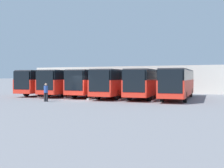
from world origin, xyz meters
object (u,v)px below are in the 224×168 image
(bus_2, at_px, (119,82))
(bus_4, at_px, (71,82))
(bus_1, at_px, (148,82))
(bus_0, at_px, (178,83))
(pedestrian, at_px, (46,92))
(bus_5, at_px, (50,81))
(bus_3, at_px, (96,82))

(bus_2, xyz_separation_m, bus_4, (6.85, -0.51, 0.00))
(bus_1, bearing_deg, bus_0, 171.20)
(bus_4, bearing_deg, bus_1, 174.44)
(bus_1, bearing_deg, bus_2, 1.13)
(bus_0, bearing_deg, bus_1, -8.80)
(bus_2, height_order, bus_4, same)
(bus_2, distance_m, pedestrian, 9.14)
(bus_1, xyz_separation_m, bus_4, (10.27, -0.17, 0.00))
(bus_0, xyz_separation_m, pedestrian, (11.00, 8.20, -0.83))
(bus_1, height_order, bus_4, same)
(bus_2, bearing_deg, bus_4, -8.90)
(bus_5, bearing_deg, pedestrian, 120.08)
(bus_4, bearing_deg, bus_3, -178.58)
(bus_0, xyz_separation_m, bus_4, (13.70, -0.42, 0.00))
(bus_4, relative_size, pedestrian, 6.97)
(bus_3, bearing_deg, bus_0, 171.03)
(bus_1, relative_size, bus_2, 1.00)
(bus_0, relative_size, bus_4, 1.00)
(bus_2, height_order, pedestrian, bus_2)
(bus_1, bearing_deg, bus_3, -9.05)
(bus_1, bearing_deg, bus_4, -5.56)
(bus_5, bearing_deg, bus_3, 176.49)
(bus_0, bearing_deg, bus_2, -3.83)
(bus_1, distance_m, bus_5, 13.70)
(bus_2, relative_size, bus_5, 1.00)
(bus_4, distance_m, bus_5, 3.43)
(bus_1, distance_m, bus_3, 6.87)
(bus_2, relative_size, pedestrian, 6.97)
(bus_0, relative_size, pedestrian, 6.97)
(bus_1, xyz_separation_m, bus_5, (13.70, -0.40, 0.00))
(pedestrian, bearing_deg, bus_2, 58.92)
(bus_2, distance_m, bus_3, 3.53)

